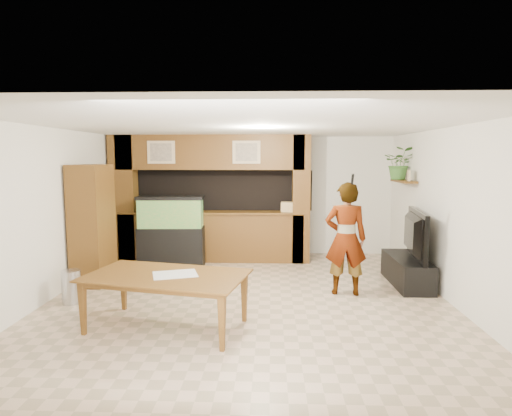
{
  "coord_description": "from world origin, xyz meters",
  "views": [
    {
      "loc": [
        0.34,
        -6.24,
        2.15
      ],
      "look_at": [
        0.1,
        0.6,
        1.34
      ],
      "focal_mm": 30.0,
      "sensor_mm": 36.0,
      "label": 1
    }
  ],
  "objects_px": {
    "pantry_cabinet": "(93,224)",
    "dining_table": "(165,302)",
    "television": "(408,234)",
    "aquarium": "(171,232)",
    "person": "(346,239)"
  },
  "relations": [
    {
      "from": "pantry_cabinet",
      "to": "dining_table",
      "type": "bearing_deg",
      "value": -48.72
    },
    {
      "from": "television",
      "to": "dining_table",
      "type": "bearing_deg",
      "value": 127.01
    },
    {
      "from": "pantry_cabinet",
      "to": "aquarium",
      "type": "distance_m",
      "value": 1.58
    },
    {
      "from": "television",
      "to": "person",
      "type": "bearing_deg",
      "value": 123.03
    },
    {
      "from": "pantry_cabinet",
      "to": "aquarium",
      "type": "height_order",
      "value": "pantry_cabinet"
    },
    {
      "from": "person",
      "to": "dining_table",
      "type": "bearing_deg",
      "value": 35.67
    },
    {
      "from": "pantry_cabinet",
      "to": "aquarium",
      "type": "bearing_deg",
      "value": 45.42
    },
    {
      "from": "dining_table",
      "to": "television",
      "type": "bearing_deg",
      "value": 41.61
    },
    {
      "from": "pantry_cabinet",
      "to": "television",
      "type": "height_order",
      "value": "pantry_cabinet"
    },
    {
      "from": "pantry_cabinet",
      "to": "dining_table",
      "type": "relative_size",
      "value": 1.03
    },
    {
      "from": "aquarium",
      "to": "person",
      "type": "xyz_separation_m",
      "value": [
        3.12,
        -1.57,
        0.2
      ]
    },
    {
      "from": "aquarium",
      "to": "person",
      "type": "bearing_deg",
      "value": -29.53
    },
    {
      "from": "pantry_cabinet",
      "to": "person",
      "type": "bearing_deg",
      "value": -6.33
    },
    {
      "from": "pantry_cabinet",
      "to": "aquarium",
      "type": "xyz_separation_m",
      "value": [
        1.09,
        1.1,
        -0.33
      ]
    },
    {
      "from": "person",
      "to": "pantry_cabinet",
      "type": "bearing_deg",
      "value": -1.64
    }
  ]
}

